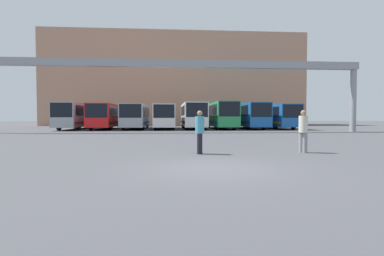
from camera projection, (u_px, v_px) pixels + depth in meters
The scene contains 13 objects.
ground_plane at pixel (213, 169), 8.68m from camera, with size 200.00×200.00×0.00m, color #47474C.
building_backdrop at pixel (175, 82), 57.17m from camera, with size 46.25×12.00×16.41m.
overhead_gantry at pixel (182, 71), 28.94m from camera, with size 35.47×0.80×6.99m.
bus_slot_0 at pixel (77, 115), 36.73m from camera, with size 2.51×10.56×3.11m.
bus_slot_1 at pixel (106, 115), 36.86m from camera, with size 2.57×10.27×3.02m.
bus_slot_2 at pixel (136, 115), 38.06m from camera, with size 2.61×12.11×2.99m.
bus_slot_3 at pixel (165, 115), 37.55m from camera, with size 2.51×10.53×2.97m.
bus_slot_4 at pixel (193, 114), 38.15m from camera, with size 2.63×11.19×3.18m.
bus_slot_5 at pixel (220, 114), 38.69m from camera, with size 2.56×11.73×3.31m.
bus_slot_6 at pixel (247, 114), 39.25m from camera, with size 2.56×12.30×3.18m.
bus_slot_7 at pixel (275, 115), 39.07m from camera, with size 2.57×11.36×3.00m.
pedestrian_near_right at pixel (303, 130), 12.54m from camera, with size 0.37×0.37×1.79m.
pedestrian_near_left at pixel (200, 131), 12.09m from camera, with size 0.37×0.37×1.76m.
Camera 1 is at (-1.26, -8.56, 1.50)m, focal length 28.00 mm.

